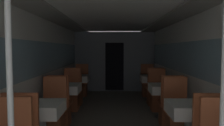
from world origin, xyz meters
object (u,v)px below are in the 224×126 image
object	(u,v)px
chair_right_far_1	(177,119)
dining_table_right_2	(163,90)
dining_table_left_3	(78,80)
chair_left_near_3	(75,93)
dining_table_left_1	(42,112)
chair_left_far_3	(81,86)
dining_table_left_2	(66,90)
chair_right_near_3	(154,94)
chair_left_near_2	(60,110)
chair_right_near_2	(170,111)
chair_right_far_3	(148,86)
chair_right_far_2	(158,98)
support_pole_left_0	(11,114)
chair_left_far_1	(53,119)
dining_table_right_3	(151,80)
support_pole_right_0	(223,115)
dining_table_right_1	(189,112)
chair_left_far_2	(71,98)

from	to	relation	value
chair_right_far_1	dining_table_right_2	world-z (taller)	chair_right_far_1
dining_table_left_3	chair_left_near_3	world-z (taller)	chair_left_near_3
dining_table_left_1	chair_left_far_3	distance (m)	3.79
dining_table_left_3	chair_left_near_3	distance (m)	0.62
dining_table_left_2	chair_right_near_3	world-z (taller)	chair_right_near_3
chair_left_near_2	chair_right_near_2	xyz separation A→B (m)	(2.10, 0.00, 0.00)
chair_left_near_2	chair_right_near_2	world-z (taller)	same
dining_table_left_1	chair_right_far_3	bearing A→B (deg)	60.87
chair_right_far_1	chair_right_far_2	xyz separation A→B (m)	(0.00, 1.61, 0.00)
support_pole_left_0	chair_left_near_3	bearing A→B (deg)	94.43
support_pole_left_0	chair_left_far_1	size ratio (longest dim) A/B	2.07
support_pole_left_0	chair_right_far_3	bearing A→B (deg)	71.79
chair_left_near_3	dining_table_right_3	world-z (taller)	chair_left_near_3
chair_left_far_3	chair_right_far_1	world-z (taller)	same
chair_left_far_1	chair_left_far_3	size ratio (longest dim) A/B	1.00
support_pole_right_0	chair_right_near_3	bearing A→B (deg)	85.57
chair_right_near_2	support_pole_right_0	bearing A→B (deg)	-97.09
support_pole_right_0	dining_table_right_1	size ratio (longest dim) A/B	2.89
chair_left_far_3	dining_table_right_2	world-z (taller)	chair_left_far_3
chair_left_far_1	dining_table_left_2	world-z (taller)	chair_left_far_1
dining_table_right_1	chair_right_far_1	world-z (taller)	chair_right_far_1
dining_table_left_2	support_pole_right_0	world-z (taller)	support_pole_right_0
chair_left_far_1	dining_table_right_3	xyz separation A→B (m)	(2.10, 2.67, 0.28)
chair_left_far_2	chair_left_near_3	world-z (taller)	same
support_pole_left_0	chair_right_near_3	distance (m)	4.69
dining_table_right_1	chair_right_far_1	distance (m)	0.62
support_pole_right_0	chair_right_near_3	world-z (taller)	support_pole_right_0
support_pole_left_0	chair_left_far_2	world-z (taller)	support_pole_left_0
support_pole_left_0	dining_table_left_3	distance (m)	4.87
chair_left_far_3	dining_table_right_3	bearing A→B (deg)	165.30
chair_left_far_3	chair_right_near_3	distance (m)	2.38
dining_table_right_3	chair_right_near_3	xyz separation A→B (m)	(-0.00, -0.55, -0.28)
chair_left_far_1	chair_right_far_3	distance (m)	3.85
dining_table_left_1	chair_right_far_1	distance (m)	2.19
dining_table_left_1	dining_table_right_3	bearing A→B (deg)	56.87
chair_left_far_1	chair_right_near_3	size ratio (longest dim) A/B	1.00
chair_right_near_2	chair_right_far_2	distance (m)	1.10
dining_table_left_1	chair_right_near_3	size ratio (longest dim) A/B	0.72
chair_right_far_3	dining_table_left_1	bearing A→B (deg)	60.87
chair_left_far_1	chair_right_near_3	bearing A→B (deg)	-134.79
support_pole_left_0	chair_left_near_2	bearing A→B (deg)	97.09
chair_left_near_2	chair_right_far_3	distance (m)	3.44
chair_left_far_3	chair_right_near_3	world-z (taller)	same
chair_left_near_3	chair_right_far_3	distance (m)	2.38
chair_left_near_3	support_pole_right_0	distance (m)	4.69
chair_left_near_2	dining_table_right_2	bearing A→B (deg)	14.70
support_pole_right_0	chair_right_far_2	xyz separation A→B (m)	(0.33, 3.78, -0.74)
chair_left_far_2	chair_right_near_2	world-z (taller)	same
chair_right_near_2	dining_table_right_3	world-z (taller)	chair_right_near_2
chair_right_near_3	chair_right_far_2	bearing A→B (deg)	-90.00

